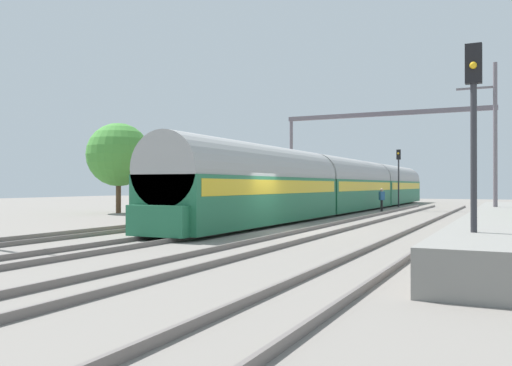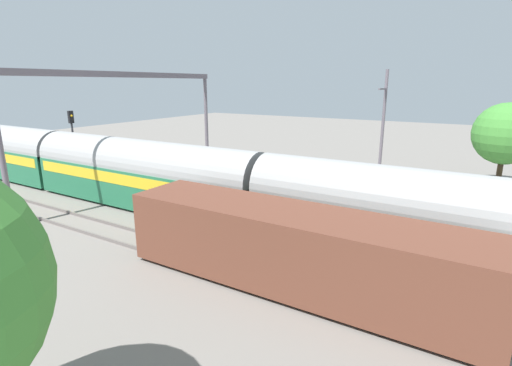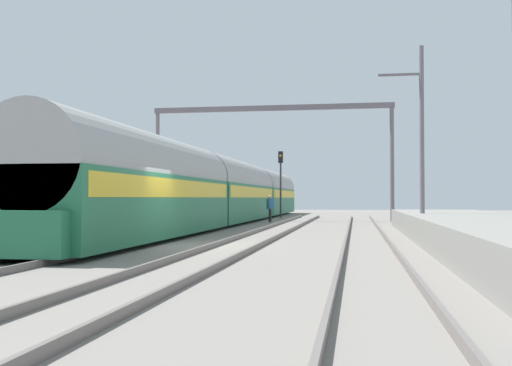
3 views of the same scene
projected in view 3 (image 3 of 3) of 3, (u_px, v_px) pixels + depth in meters
The scene contains 12 objects.
ground at pixel (177, 246), 19.37m from camera, with size 120.00×120.00×0.00m, color gray.
track_far_west at pixel (5, 241), 20.36m from camera, with size 1.52×60.00×0.16m.
track_west at pixel (118, 243), 19.70m from camera, with size 1.52×60.00×0.16m.
track_east at pixel (238, 244), 19.04m from camera, with size 1.52×60.00×0.16m.
track_far_east at pixel (368, 246), 18.37m from camera, with size 1.52×60.00×0.16m.
platform at pixel (485, 231), 19.73m from camera, with size 4.40×28.00×0.90m.
passenger_train at pixel (233, 191), 38.14m from camera, with size 2.93×49.20×3.82m.
freight_car at pixel (92, 200), 27.13m from camera, with size 2.80×13.00×2.70m.
person_crossing at pixel (270, 206), 38.20m from camera, with size 0.44×0.46×1.73m.
railway_signal_far at pixel (281, 175), 46.96m from camera, with size 0.36×0.30×5.19m.
catenary_gantry at pixel (271, 134), 40.95m from camera, with size 16.52×0.28×7.86m.
catenary_pole_east_mid at pixel (421, 136), 25.38m from camera, with size 1.90×0.20×8.00m.
Camera 3 is at (5.70, -18.73, 1.55)m, focal length 42.22 mm.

